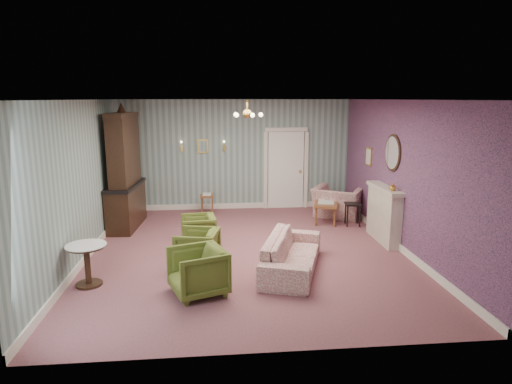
{
  "coord_description": "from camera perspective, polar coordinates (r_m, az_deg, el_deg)",
  "views": [
    {
      "loc": [
        -0.63,
        -8.14,
        2.93
      ],
      "look_at": [
        0.2,
        0.4,
        1.1
      ],
      "focal_mm": 30.99,
      "sensor_mm": 36.0,
      "label": 1
    }
  ],
  "objects": [
    {
      "name": "sconce_left",
      "position": [
        11.68,
        -9.59,
        5.82
      ],
      "size": [
        0.16,
        0.12,
        0.3
      ],
      "primitive_type": null,
      "color": "gold",
      "rests_on": "wall_back"
    },
    {
      "name": "wall_back",
      "position": [
        11.75,
        -2.44,
        4.78
      ],
      "size": [
        6.0,
        0.0,
        6.0
      ],
      "primitive_type": "plane",
      "rotation": [
        1.57,
        0.0,
        0.0
      ],
      "color": "slate",
      "rests_on": "ground"
    },
    {
      "name": "nesting_table",
      "position": [
        11.32,
        -6.32,
        -1.55
      ],
      "size": [
        0.36,
        0.45,
        0.57
      ],
      "primitive_type": null,
      "rotation": [
        0.0,
        0.0,
        -0.04
      ],
      "color": "brown",
      "rests_on": "floor"
    },
    {
      "name": "olive_chair_a",
      "position": [
        6.82,
        -7.53,
        -9.86
      ],
      "size": [
        0.95,
        0.97,
        0.79
      ],
      "primitive_type": "imported",
      "rotation": [
        0.0,
        0.0,
        -1.22
      ],
      "color": "#525E21",
      "rests_on": "floor"
    },
    {
      "name": "oval_mirror",
      "position": [
        9.33,
        17.19,
        4.85
      ],
      "size": [
        0.04,
        0.76,
        0.84
      ],
      "primitive_type": null,
      "color": "white",
      "rests_on": "wall_right"
    },
    {
      "name": "chandelier",
      "position": [
        8.17,
        -1.14,
        9.93
      ],
      "size": [
        0.56,
        0.56,
        0.36
      ],
      "primitive_type": null,
      "color": "gold",
      "rests_on": "ceiling"
    },
    {
      "name": "wall_right_floral",
      "position": [
        9.03,
        18.15,
        2.0
      ],
      "size": [
        0.0,
        7.0,
        7.0
      ],
      "primitive_type": "plane",
      "rotation": [
        1.57,
        0.0,
        -1.57
      ],
      "color": "#A65374",
      "rests_on": "ground"
    },
    {
      "name": "pedestal_table",
      "position": [
        7.57,
        -20.93,
        -8.78
      ],
      "size": [
        0.79,
        0.79,
        0.68
      ],
      "primitive_type": null,
      "rotation": [
        0.0,
        0.0,
        -0.32
      ],
      "color": "black",
      "rests_on": "floor"
    },
    {
      "name": "coffee_table",
      "position": [
        10.78,
        9.0,
        -2.54
      ],
      "size": [
        0.77,
        1.06,
        0.49
      ],
      "primitive_type": null,
      "rotation": [
        0.0,
        0.0,
        -0.28
      ],
      "color": "brown",
      "rests_on": "floor"
    },
    {
      "name": "wall_right",
      "position": [
        9.03,
        18.24,
        2.0
      ],
      "size": [
        0.0,
        7.0,
        7.0
      ],
      "primitive_type": "plane",
      "rotation": [
        1.57,
        0.0,
        -1.57
      ],
      "color": "slate",
      "rests_on": "ground"
    },
    {
      "name": "wall_left",
      "position": [
        8.61,
        -21.45,
        1.3
      ],
      "size": [
        0.0,
        7.0,
        7.0
      ],
      "primitive_type": "plane",
      "rotation": [
        1.57,
        0.0,
        1.57
      ],
      "color": "slate",
      "rests_on": "ground"
    },
    {
      "name": "wingback_chair",
      "position": [
        11.25,
        10.58,
        -0.63
      ],
      "size": [
        1.38,
        1.24,
        1.01
      ],
      "primitive_type": "imported",
      "rotation": [
        0.0,
        0.0,
        2.59
      ],
      "color": "#933B4A",
      "rests_on": "floor"
    },
    {
      "name": "olive_chair_c",
      "position": [
        9.03,
        -7.47,
        -4.73
      ],
      "size": [
        0.69,
        0.73,
        0.68
      ],
      "primitive_type": "imported",
      "rotation": [
        0.0,
        0.0,
        -1.46
      ],
      "color": "#525E21",
      "rests_on": "floor"
    },
    {
      "name": "side_table_black",
      "position": [
        10.56,
        12.36,
        -2.85
      ],
      "size": [
        0.4,
        0.4,
        0.54
      ],
      "primitive_type": null,
      "rotation": [
        0.0,
        0.0,
        -0.13
      ],
      "color": "black",
      "rests_on": "floor"
    },
    {
      "name": "floor",
      "position": [
        8.67,
        -1.07,
        -7.7
      ],
      "size": [
        7.0,
        7.0,
        0.0
      ],
      "primitive_type": "plane",
      "color": "#824B52",
      "rests_on": "ground"
    },
    {
      "name": "mantel_vase",
      "position": [
        9.01,
        17.21,
        0.64
      ],
      "size": [
        0.15,
        0.15,
        0.15
      ],
      "primitive_type": "imported",
      "color": "gold",
      "rests_on": "fireplace"
    },
    {
      "name": "fireplace",
      "position": [
        9.52,
        16.17,
        -2.74
      ],
      "size": [
        0.3,
        1.4,
        1.16
      ],
      "primitive_type": null,
      "color": "beige",
      "rests_on": "floor"
    },
    {
      "name": "burgundy_cushion",
      "position": [
        11.1,
        10.54,
        -0.93
      ],
      "size": [
        0.41,
        0.28,
        0.39
      ],
      "primitive_type": "cube",
      "rotation": [
        0.17,
        0.0,
        -0.35
      ],
      "color": "maroon",
      "rests_on": "wingback_chair"
    },
    {
      "name": "olive_chair_b",
      "position": [
        7.95,
        -7.61,
        -6.92
      ],
      "size": [
        0.79,
        0.83,
        0.72
      ],
      "primitive_type": "imported",
      "rotation": [
        0.0,
        0.0,
        -1.79
      ],
      "color": "#525E21",
      "rests_on": "floor"
    },
    {
      "name": "gilt_mirror_back",
      "position": [
        11.67,
        -6.88,
        5.89
      ],
      "size": [
        0.28,
        0.06,
        0.36
      ],
      "primitive_type": null,
      "color": "gold",
      "rests_on": "wall_back"
    },
    {
      "name": "ceiling",
      "position": [
        8.17,
        -1.15,
        11.83
      ],
      "size": [
        7.0,
        7.0,
        0.0
      ],
      "primitive_type": "plane",
      "rotation": [
        3.14,
        0.0,
        0.0
      ],
      "color": "white",
      "rests_on": "ground"
    },
    {
      "name": "sofa_chintz",
      "position": [
        7.68,
        4.68,
        -7.17
      ],
      "size": [
        1.22,
        2.16,
        0.81
      ],
      "primitive_type": "imported",
      "rotation": [
        0.0,
        0.0,
        1.25
      ],
      "color": "#933B4A",
      "rests_on": "floor"
    },
    {
      "name": "dresser",
      "position": [
        10.43,
        -16.67,
        3.03
      ],
      "size": [
        0.7,
        1.7,
        2.78
      ],
      "primitive_type": null,
      "rotation": [
        0.0,
        0.0,
        -0.08
      ],
      "color": "black",
      "rests_on": "floor"
    },
    {
      "name": "framed_print",
      "position": [
        10.61,
        14.38,
        4.46
      ],
      "size": [
        0.04,
        0.34,
        0.42
      ],
      "primitive_type": null,
      "color": "gold",
      "rests_on": "wall_right"
    },
    {
      "name": "wall_front",
      "position": [
        4.91,
        2.07,
        -5.48
      ],
      "size": [
        6.0,
        0.0,
        6.0
      ],
      "primitive_type": "plane",
      "rotation": [
        -1.57,
        0.0,
        0.0
      ],
      "color": "slate",
      "rests_on": "ground"
    },
    {
      "name": "sconce_right",
      "position": [
        11.65,
        -4.16,
        5.94
      ],
      "size": [
        0.16,
        0.12,
        0.3
      ],
      "primitive_type": null,
      "color": "gold",
      "rests_on": "wall_back"
    },
    {
      "name": "door",
      "position": [
        11.9,
        3.86,
        3.06
      ],
      "size": [
        1.12,
        0.12,
        2.16
      ],
      "primitive_type": null,
      "color": "white",
      "rests_on": "floor"
    }
  ]
}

